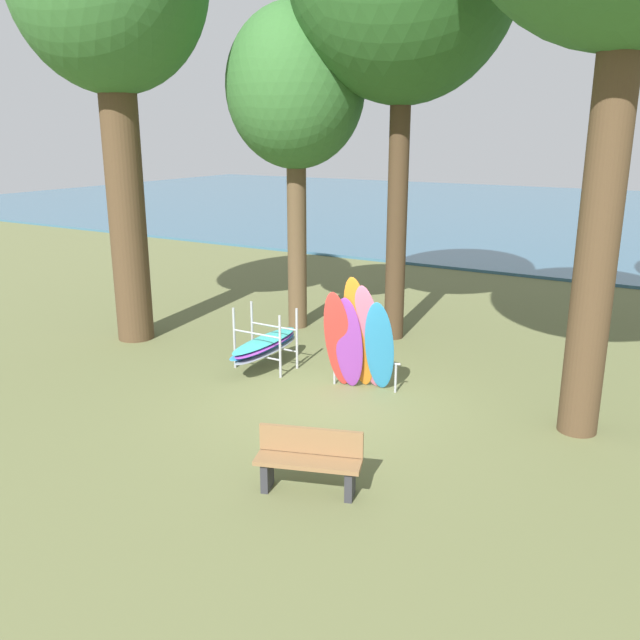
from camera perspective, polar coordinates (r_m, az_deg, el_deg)
The scene contains 6 objects.
ground_plane at distance 11.97m, azimuth 1.03°, elevation -6.82°, with size 80.00×80.00×0.00m, color #60663D.
lake_water at distance 40.38m, azimuth 22.88°, elevation 8.17°, with size 80.00×36.00×0.10m, color #38607A.
tree_far_left_back at distance 15.69m, azimuth -2.10°, elevation 18.97°, with size 3.11×3.11×7.34m.
leaning_board_pile at distance 11.97m, azimuth 3.35°, elevation -1.77°, with size 1.38×0.98×2.25m.
board_storage_rack at distance 13.40m, azimuth -4.70°, elevation -2.10°, with size 1.15×2.13×1.25m.
park_bench at distance 8.97m, azimuth -0.94°, elevation -11.82°, with size 1.46×0.84×0.85m.
Camera 1 is at (5.43, -9.61, 4.62)m, focal length 37.47 mm.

